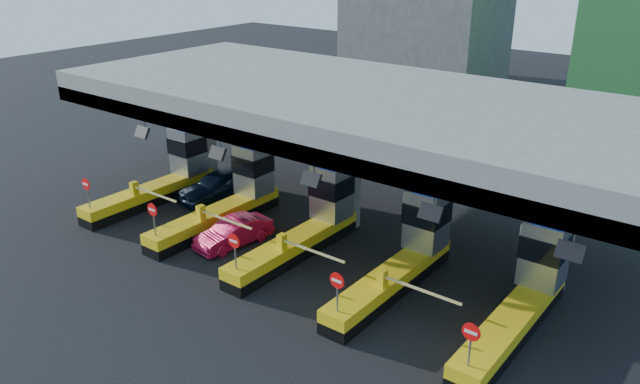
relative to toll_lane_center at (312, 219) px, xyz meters
The scene contains 9 objects.
ground 1.42m from the toll_lane_center, 90.42° to the right, with size 120.00×120.00×0.00m, color black.
toll_canopy 5.40m from the toll_lane_center, 90.02° to the left, with size 28.00×12.09×7.00m.
toll_lane_far_left 10.00m from the toll_lane_center, behind, with size 4.43×8.00×4.16m.
toll_lane_left 5.00m from the toll_lane_center, behind, with size 4.43×8.00×4.16m.
toll_lane_center is the anchor object (origin of this frame).
toll_lane_right 5.00m from the toll_lane_center, ahead, with size 4.43×8.00×4.16m.
toll_lane_far_right 10.00m from the toll_lane_center, ahead, with size 4.43×8.00×4.16m.
van 7.68m from the toll_lane_center, 168.81° to the left, with size 1.94×4.81×1.64m, color black.
red_car 3.70m from the toll_lane_center, 145.89° to the right, with size 1.33×3.83×1.26m, color #AC0D34.
Camera 1 is at (16.00, -19.90, 13.22)m, focal length 35.00 mm.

